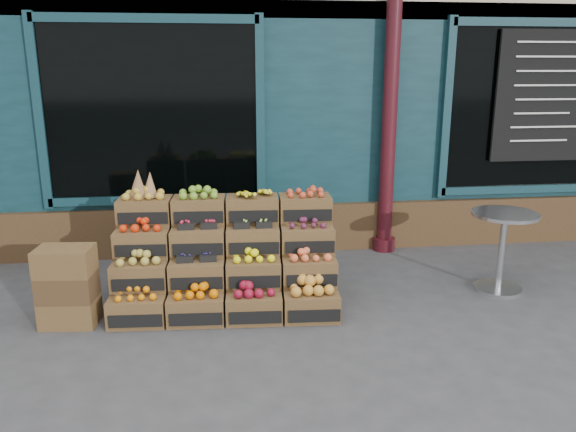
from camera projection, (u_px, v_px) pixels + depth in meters
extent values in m
plane|color=#3A3A3C|center=(320.00, 326.00, 5.06)|extent=(60.00, 60.00, 0.00)
cube|color=#103038|center=(266.00, 58.00, 9.42)|extent=(12.00, 6.00, 4.80)
cube|color=#103038|center=(288.00, 131.00, 6.83)|extent=(12.00, 0.12, 3.00)
cube|color=#442F1B|center=(289.00, 227.00, 7.07)|extent=(12.00, 0.18, 0.60)
cube|color=black|center=(152.00, 112.00, 6.50)|extent=(2.40, 0.06, 2.00)
cube|color=black|center=(540.00, 108.00, 7.08)|extent=(2.40, 0.06, 2.00)
cylinder|color=#3B0D14|center=(389.00, 123.00, 6.75)|extent=(0.18, 0.18, 3.20)
cube|color=black|center=(545.00, 97.00, 6.97)|extent=(1.30, 0.04, 1.60)
cube|color=brown|center=(138.00, 310.00, 5.10)|extent=(0.53, 0.38, 0.25)
cube|color=black|center=(134.00, 321.00, 4.92)|extent=(0.47, 0.04, 0.11)
cube|color=orange|center=(137.00, 293.00, 5.06)|extent=(0.42, 0.29, 0.07)
cube|color=brown|center=(196.00, 308.00, 5.13)|extent=(0.53, 0.38, 0.25)
cube|color=black|center=(195.00, 320.00, 4.96)|extent=(0.47, 0.04, 0.11)
cube|color=#D96600|center=(196.00, 291.00, 5.09)|extent=(0.42, 0.29, 0.09)
cube|color=brown|center=(254.00, 306.00, 5.16)|extent=(0.53, 0.38, 0.25)
cube|color=black|center=(254.00, 318.00, 4.99)|extent=(0.47, 0.04, 0.11)
cube|color=maroon|center=(254.00, 289.00, 5.12)|extent=(0.42, 0.29, 0.10)
cube|color=brown|center=(311.00, 305.00, 5.20)|extent=(0.53, 0.38, 0.25)
cube|color=black|center=(313.00, 316.00, 5.02)|extent=(0.47, 0.04, 0.11)
cube|color=#BF7E2A|center=(311.00, 286.00, 5.15)|extent=(0.42, 0.29, 0.12)
cube|color=brown|center=(140.00, 275.00, 5.24)|extent=(0.53, 0.38, 0.25)
cube|color=black|center=(137.00, 285.00, 5.06)|extent=(0.47, 0.04, 0.11)
cube|color=olive|center=(139.00, 258.00, 5.19)|extent=(0.42, 0.29, 0.09)
cube|color=brown|center=(197.00, 274.00, 5.27)|extent=(0.53, 0.38, 0.25)
cube|color=black|center=(196.00, 284.00, 5.10)|extent=(0.47, 0.04, 0.11)
cube|color=#211E50|center=(197.00, 259.00, 5.24)|extent=(0.42, 0.29, 0.03)
cube|color=brown|center=(254.00, 272.00, 5.31)|extent=(0.53, 0.38, 0.25)
cube|color=black|center=(254.00, 282.00, 5.13)|extent=(0.47, 0.04, 0.11)
cube|color=yellow|center=(253.00, 255.00, 5.26)|extent=(0.42, 0.29, 0.08)
cube|color=brown|center=(309.00, 271.00, 5.34)|extent=(0.53, 0.38, 0.25)
cube|color=black|center=(311.00, 281.00, 5.17)|extent=(0.47, 0.04, 0.11)
cube|color=#E25F35|center=(309.00, 254.00, 5.30)|extent=(0.42, 0.29, 0.08)
cube|color=brown|center=(143.00, 242.00, 5.38)|extent=(0.53, 0.38, 0.25)
cube|color=black|center=(139.00, 251.00, 5.21)|extent=(0.47, 0.04, 0.11)
cube|color=red|center=(142.00, 225.00, 5.34)|extent=(0.42, 0.29, 0.09)
cube|color=brown|center=(198.00, 241.00, 5.41)|extent=(0.53, 0.38, 0.25)
cube|color=black|center=(197.00, 250.00, 5.24)|extent=(0.47, 0.04, 0.11)
cube|color=#AA1D33|center=(198.00, 227.00, 5.38)|extent=(0.42, 0.29, 0.03)
cube|color=brown|center=(253.00, 240.00, 5.45)|extent=(0.53, 0.38, 0.25)
cube|color=black|center=(253.00, 248.00, 5.27)|extent=(0.47, 0.04, 0.11)
cube|color=#85B047|center=(253.00, 226.00, 5.41)|extent=(0.42, 0.29, 0.03)
cube|color=brown|center=(307.00, 239.00, 5.48)|extent=(0.53, 0.38, 0.25)
cube|color=black|center=(309.00, 247.00, 5.31)|extent=(0.47, 0.04, 0.11)
cube|color=#4D1832|center=(307.00, 223.00, 5.44)|extent=(0.42, 0.29, 0.06)
cube|color=brown|center=(145.00, 211.00, 5.52)|extent=(0.53, 0.38, 0.25)
cube|color=black|center=(142.00, 218.00, 5.35)|extent=(0.47, 0.04, 0.11)
cube|color=#B48F2A|center=(144.00, 194.00, 5.48)|extent=(0.42, 0.29, 0.09)
cube|color=brown|center=(199.00, 210.00, 5.56)|extent=(0.53, 0.38, 0.25)
cube|color=black|center=(198.00, 217.00, 5.38)|extent=(0.47, 0.04, 0.11)
cube|color=olive|center=(198.00, 193.00, 5.51)|extent=(0.42, 0.29, 0.09)
cube|color=brown|center=(252.00, 209.00, 5.59)|extent=(0.53, 0.38, 0.25)
cube|color=black|center=(253.00, 216.00, 5.41)|extent=(0.47, 0.04, 0.11)
cube|color=gold|center=(252.00, 193.00, 5.55)|extent=(0.42, 0.29, 0.08)
cube|color=brown|center=(305.00, 208.00, 5.62)|extent=(0.53, 0.38, 0.25)
cube|color=black|center=(307.00, 215.00, 5.45)|extent=(0.47, 0.04, 0.11)
cube|color=#B03B22|center=(305.00, 192.00, 5.58)|extent=(0.42, 0.29, 0.08)
cube|color=#442F1B|center=(226.00, 298.00, 5.36)|extent=(2.11, 0.47, 0.25)
cube|color=#442F1B|center=(227.00, 277.00, 5.53)|extent=(2.11, 0.47, 0.51)
cube|color=#442F1B|center=(227.00, 258.00, 5.70)|extent=(2.11, 0.47, 0.76)
cone|color=olive|center=(138.00, 184.00, 5.44)|extent=(0.18, 0.18, 0.29)
cone|color=olive|center=(150.00, 185.00, 5.50)|extent=(0.16, 0.16, 0.25)
cube|color=brown|center=(70.00, 311.00, 5.08)|extent=(0.51, 0.38, 0.24)
cube|color=#442F1B|center=(68.00, 286.00, 5.01)|extent=(0.51, 0.38, 0.24)
cube|color=brown|center=(65.00, 261.00, 4.95)|extent=(0.51, 0.38, 0.24)
cylinder|color=silver|center=(497.00, 288.00, 5.88)|extent=(0.49, 0.49, 0.03)
cylinder|color=silver|center=(501.00, 253.00, 5.77)|extent=(0.07, 0.07, 0.80)
cylinder|color=silver|center=(505.00, 214.00, 5.67)|extent=(0.67, 0.67, 0.03)
imported|color=#19581F|center=(187.00, 167.00, 7.14)|extent=(0.82, 0.61, 2.04)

